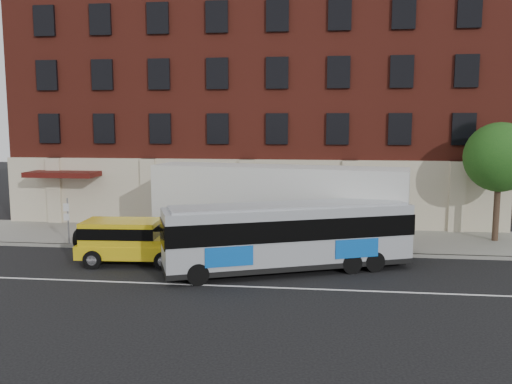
# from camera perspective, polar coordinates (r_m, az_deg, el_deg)

# --- Properties ---
(ground) EXTENTS (120.00, 120.00, 0.00)m
(ground) POSITION_cam_1_polar(r_m,az_deg,el_deg) (21.02, -5.35, -10.23)
(ground) COLOR black
(ground) RESTS_ON ground
(sidewalk) EXTENTS (60.00, 6.00, 0.15)m
(sidewalk) POSITION_cam_1_polar(r_m,az_deg,el_deg) (29.56, -1.68, -4.82)
(sidewalk) COLOR gray
(sidewalk) RESTS_ON ground
(kerb) EXTENTS (60.00, 0.25, 0.15)m
(kerb) POSITION_cam_1_polar(r_m,az_deg,el_deg) (26.68, -2.63, -6.19)
(kerb) COLOR gray
(kerb) RESTS_ON ground
(lane_line) EXTENTS (60.00, 0.12, 0.01)m
(lane_line) POSITION_cam_1_polar(r_m,az_deg,el_deg) (21.49, -5.06, -9.81)
(lane_line) COLOR white
(lane_line) RESTS_ON ground
(building) EXTENTS (30.00, 12.10, 15.00)m
(building) POSITION_cam_1_polar(r_m,az_deg,el_deg) (36.75, 0.11, 9.38)
(building) COLOR maroon
(building) RESTS_ON sidewalk
(sign_pole) EXTENTS (0.30, 0.20, 2.50)m
(sign_pole) POSITION_cam_1_polar(r_m,az_deg,el_deg) (29.13, -19.35, -2.68)
(sign_pole) COLOR gray
(sign_pole) RESTS_ON ground
(street_tree) EXTENTS (3.60, 3.60, 6.20)m
(street_tree) POSITION_cam_1_polar(r_m,az_deg,el_deg) (30.55, 24.48, 3.12)
(street_tree) COLOR #332519
(street_tree) RESTS_ON sidewalk
(city_bus) EXTENTS (10.75, 6.01, 2.92)m
(city_bus) POSITION_cam_1_polar(r_m,az_deg,el_deg) (22.99, 3.51, -4.51)
(city_bus) COLOR #A0A4A9
(city_bus) RESTS_ON ground
(yellow_suv) EXTENTS (5.22, 2.49, 1.97)m
(yellow_suv) POSITION_cam_1_polar(r_m,az_deg,el_deg) (24.98, -13.34, -4.85)
(yellow_suv) COLOR yellow
(yellow_suv) RESTS_ON ground
(shipping_container) EXTENTS (12.82, 4.70, 4.19)m
(shipping_container) POSITION_cam_1_polar(r_m,az_deg,el_deg) (26.79, 2.29, -1.77)
(shipping_container) COLOR black
(shipping_container) RESTS_ON ground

